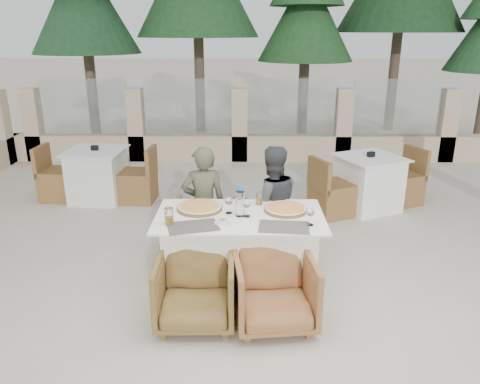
{
  "coord_description": "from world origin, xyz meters",
  "views": [
    {
      "loc": [
        0.08,
        -4.16,
        2.43
      ],
      "look_at": [
        0.05,
        0.26,
        0.9
      ],
      "focal_mm": 35.0,
      "sensor_mm": 36.0,
      "label": 1
    }
  ],
  "objects_px": {
    "armchair_far_left": "(203,230)",
    "armchair_near_right": "(274,291)",
    "pizza_left": "(200,207)",
    "pizza_right": "(286,208)",
    "wine_glass_centre": "(229,204)",
    "beer_glass_right": "(259,198)",
    "beer_glass_left": "(169,216)",
    "diner_left": "(204,205)",
    "armchair_near_left": "(196,290)",
    "dining_table": "(240,252)",
    "olive_dish": "(222,221)",
    "armchair_far_right": "(273,231)",
    "wine_glass_near": "(247,207)",
    "water_bottle": "(240,201)",
    "bg_table_b": "(368,183)",
    "diner_right": "(271,205)",
    "wine_glass_corner": "(310,216)",
    "bg_table_a": "(98,175)"
  },
  "relations": [
    {
      "from": "water_bottle",
      "to": "bg_table_a",
      "type": "height_order",
      "value": "water_bottle"
    },
    {
      "from": "pizza_left",
      "to": "bg_table_a",
      "type": "relative_size",
      "value": 0.27
    },
    {
      "from": "diner_left",
      "to": "bg_table_a",
      "type": "relative_size",
      "value": 0.79
    },
    {
      "from": "pizza_left",
      "to": "pizza_right",
      "type": "distance_m",
      "value": 0.84
    },
    {
      "from": "wine_glass_centre",
      "to": "beer_glass_right",
      "type": "distance_m",
      "value": 0.38
    },
    {
      "from": "dining_table",
      "to": "wine_glass_near",
      "type": "xyz_separation_m",
      "value": [
        0.07,
        -0.03,
        0.48
      ]
    },
    {
      "from": "dining_table",
      "to": "pizza_right",
      "type": "bearing_deg",
      "value": 14.4
    },
    {
      "from": "wine_glass_centre",
      "to": "beer_glass_right",
      "type": "relative_size",
      "value": 1.41
    },
    {
      "from": "wine_glass_centre",
      "to": "armchair_far_left",
      "type": "relative_size",
      "value": 0.26
    },
    {
      "from": "armchair_near_left",
      "to": "diner_right",
      "type": "distance_m",
      "value": 1.41
    },
    {
      "from": "dining_table",
      "to": "armchair_near_left",
      "type": "height_order",
      "value": "dining_table"
    },
    {
      "from": "dining_table",
      "to": "wine_glass_centre",
      "type": "xyz_separation_m",
      "value": [
        -0.1,
        0.05,
        0.48
      ]
    },
    {
      "from": "wine_glass_corner",
      "to": "bg_table_b",
      "type": "bearing_deg",
      "value": 64.22
    },
    {
      "from": "armchair_near_right",
      "to": "armchair_near_left",
      "type": "bearing_deg",
      "value": 172.23
    },
    {
      "from": "dining_table",
      "to": "wine_glass_centre",
      "type": "relative_size",
      "value": 8.7
    },
    {
      "from": "armchair_near_right",
      "to": "diner_left",
      "type": "height_order",
      "value": "diner_left"
    },
    {
      "from": "pizza_right",
      "to": "armchair_near_right",
      "type": "distance_m",
      "value": 0.88
    },
    {
      "from": "armchair_near_left",
      "to": "wine_glass_near",
      "type": "bearing_deg",
      "value": 50.57
    },
    {
      "from": "pizza_left",
      "to": "armchair_far_right",
      "type": "height_order",
      "value": "pizza_left"
    },
    {
      "from": "beer_glass_right",
      "to": "wine_glass_near",
      "type": "bearing_deg",
      "value": -111.33
    },
    {
      "from": "water_bottle",
      "to": "armchair_far_right",
      "type": "height_order",
      "value": "water_bottle"
    },
    {
      "from": "beer_glass_left",
      "to": "armchair_far_right",
      "type": "xyz_separation_m",
      "value": [
        1.01,
        0.98,
        -0.57
      ]
    },
    {
      "from": "olive_dish",
      "to": "armchair_near_right",
      "type": "distance_m",
      "value": 0.78
    },
    {
      "from": "armchair_near_right",
      "to": "bg_table_b",
      "type": "height_order",
      "value": "bg_table_b"
    },
    {
      "from": "beer_glass_right",
      "to": "armchair_near_left",
      "type": "bearing_deg",
      "value": -122.85
    },
    {
      "from": "pizza_left",
      "to": "beer_glass_left",
      "type": "relative_size",
      "value": 2.84
    },
    {
      "from": "dining_table",
      "to": "armchair_near_left",
      "type": "distance_m",
      "value": 0.7
    },
    {
      "from": "beer_glass_left",
      "to": "wine_glass_centre",
      "type": "bearing_deg",
      "value": 27.0
    },
    {
      "from": "pizza_right",
      "to": "water_bottle",
      "type": "xyz_separation_m",
      "value": [
        -0.44,
        -0.13,
        0.12
      ]
    },
    {
      "from": "diner_right",
      "to": "bg_table_a",
      "type": "bearing_deg",
      "value": -48.99
    },
    {
      "from": "pizza_right",
      "to": "water_bottle",
      "type": "bearing_deg",
      "value": -163.74
    },
    {
      "from": "armchair_near_right",
      "to": "wine_glass_corner",
      "type": "bearing_deg",
      "value": 41.73
    },
    {
      "from": "armchair_near_left",
      "to": "diner_left",
      "type": "relative_size",
      "value": 0.53
    },
    {
      "from": "wine_glass_near",
      "to": "armchair_far_left",
      "type": "distance_m",
      "value": 0.99
    },
    {
      "from": "armchair_near_left",
      "to": "olive_dish",
      "type": "bearing_deg",
      "value": 59.72
    },
    {
      "from": "pizza_left",
      "to": "armchair_far_right",
      "type": "xyz_separation_m",
      "value": [
        0.77,
        0.61,
        -0.52
      ]
    },
    {
      "from": "wine_glass_corner",
      "to": "beer_glass_right",
      "type": "bearing_deg",
      "value": 130.22
    },
    {
      "from": "pizza_right",
      "to": "beer_glass_left",
      "type": "distance_m",
      "value": 1.13
    },
    {
      "from": "wine_glass_centre",
      "to": "diner_left",
      "type": "height_order",
      "value": "diner_left"
    },
    {
      "from": "pizza_left",
      "to": "diner_left",
      "type": "height_order",
      "value": "diner_left"
    },
    {
      "from": "dining_table",
      "to": "olive_dish",
      "type": "relative_size",
      "value": 14.55
    },
    {
      "from": "diner_right",
      "to": "pizza_left",
      "type": "bearing_deg",
      "value": 19.7
    },
    {
      "from": "water_bottle",
      "to": "beer_glass_right",
      "type": "xyz_separation_m",
      "value": [
        0.19,
        0.31,
        -0.08
      ]
    },
    {
      "from": "armchair_near_left",
      "to": "beer_glass_left",
      "type": "bearing_deg",
      "value": 124.03
    },
    {
      "from": "armchair_far_right",
      "to": "bg_table_b",
      "type": "relative_size",
      "value": 0.37
    },
    {
      "from": "beer_glass_left",
      "to": "diner_left",
      "type": "distance_m",
      "value": 0.87
    },
    {
      "from": "armchair_far_left",
      "to": "armchair_near_right",
      "type": "distance_m",
      "value": 1.44
    },
    {
      "from": "armchair_near_right",
      "to": "bg_table_a",
      "type": "bearing_deg",
      "value": 121.57
    },
    {
      "from": "water_bottle",
      "to": "beer_glass_right",
      "type": "bearing_deg",
      "value": 58.38
    },
    {
      "from": "wine_glass_near",
      "to": "wine_glass_corner",
      "type": "relative_size",
      "value": 1.0
    }
  ]
}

